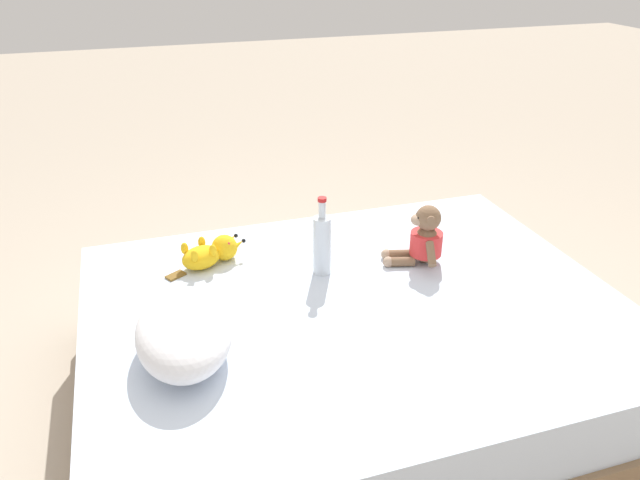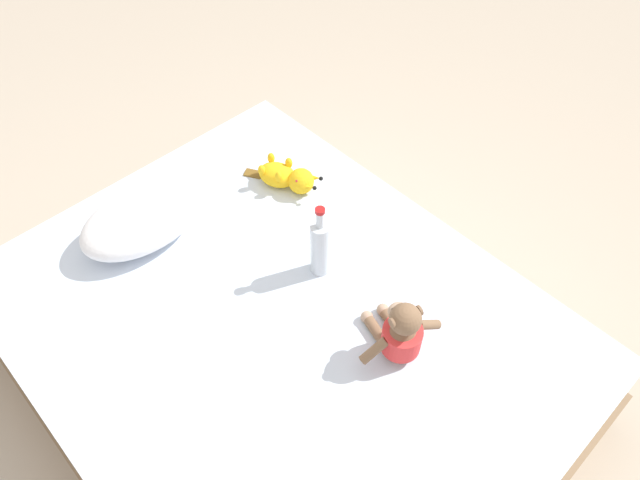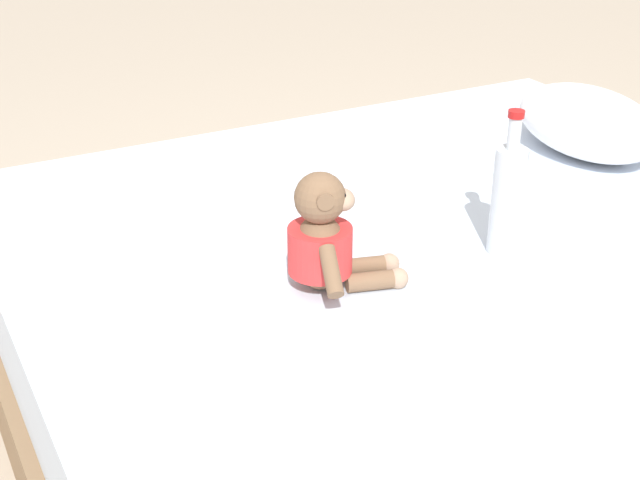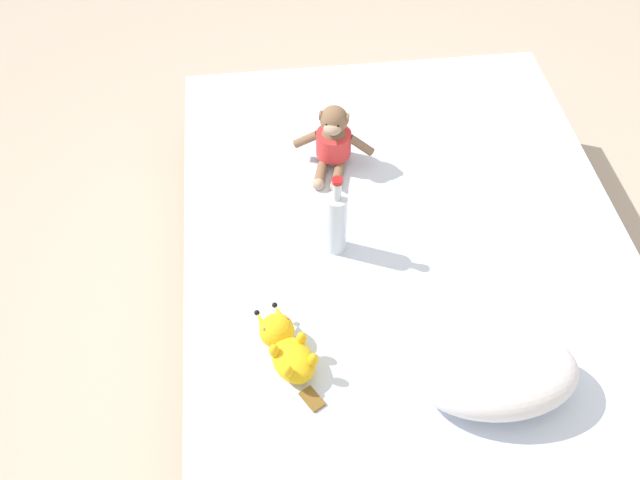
# 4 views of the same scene
# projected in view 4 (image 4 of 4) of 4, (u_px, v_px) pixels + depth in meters

# --- Properties ---
(ground_plane) EXTENTS (16.00, 16.00, 0.00)m
(ground_plane) POSITION_uv_depth(u_px,v_px,m) (395.00, 305.00, 2.64)
(ground_plane) COLOR #B7A893
(bed) EXTENTS (1.47, 1.87, 0.42)m
(bed) POSITION_uv_depth(u_px,v_px,m) (399.00, 270.00, 2.48)
(bed) COLOR #846647
(bed) RESTS_ON ground_plane
(pillow) EXTENTS (0.46, 0.31, 0.17)m
(pillow) POSITION_uv_depth(u_px,v_px,m) (494.00, 371.00, 1.88)
(pillow) COLOR white
(pillow) RESTS_ON bed
(plush_monkey) EXTENTS (0.28, 0.24, 0.24)m
(plush_monkey) POSITION_uv_depth(u_px,v_px,m) (333.00, 142.00, 2.45)
(plush_monkey) COLOR brown
(plush_monkey) RESTS_ON bed
(plush_yellow_creature) EXTENTS (0.18, 0.32, 0.10)m
(plush_yellow_creature) POSITION_uv_depth(u_px,v_px,m) (286.00, 347.00, 1.97)
(plush_yellow_creature) COLOR yellow
(plush_yellow_creature) RESTS_ON bed
(glass_bottle) EXTENTS (0.07, 0.07, 0.30)m
(glass_bottle) POSITION_uv_depth(u_px,v_px,m) (336.00, 222.00, 2.18)
(glass_bottle) COLOR silver
(glass_bottle) RESTS_ON bed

